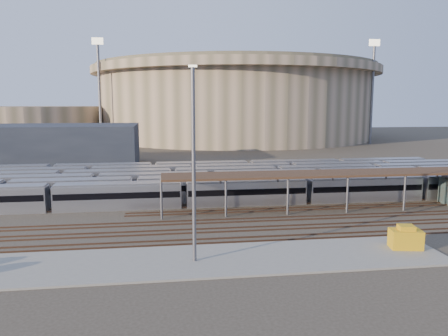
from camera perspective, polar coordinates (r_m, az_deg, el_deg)
name	(u,v)px	position (r m, az deg, el deg)	size (l,w,h in m)	color
ground	(223,219)	(57.88, -0.13, -6.74)	(420.00, 420.00, 0.00)	#383026
apron	(193,261)	(43.13, -4.05, -12.01)	(50.00, 9.00, 0.20)	gray
subway_trains	(193,182)	(75.20, -4.02, -1.81)	(128.27, 23.90, 3.60)	#B6B6BB
inspection_shed	(368,174)	(67.12, 18.32, -0.71)	(60.30, 6.00, 5.30)	#5C5B61
empty_tracks	(229,230)	(53.10, 0.62, -8.05)	(170.00, 9.62, 0.18)	#4C3323
stadium	(235,100)	(198.05, 1.48, 8.81)	(124.00, 124.00, 32.50)	tan
secondary_arena	(31,124)	(192.75, -23.89, 5.29)	(56.00, 56.00, 14.00)	tan
service_building	(49,146)	(114.11, -21.88, 2.72)	(42.00, 20.00, 10.00)	#1E232D
floodlight_0	(99,88)	(166.92, -15.97, 10.00)	(4.00, 1.00, 38.40)	#5C5B61
floodlight_2	(372,88)	(173.76, 18.80, 9.80)	(4.00, 1.00, 38.40)	#5C5B61
floodlight_3	(157,92)	(215.41, -8.78, 9.80)	(4.00, 1.00, 38.40)	#5C5B61
yard_light_pole	(194,165)	(40.65, -3.98, 0.39)	(0.82, 0.36, 18.39)	#5C5B61
yellow_equipment	(406,239)	(49.74, 22.63, -8.55)	(3.13, 1.96, 1.96)	gold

